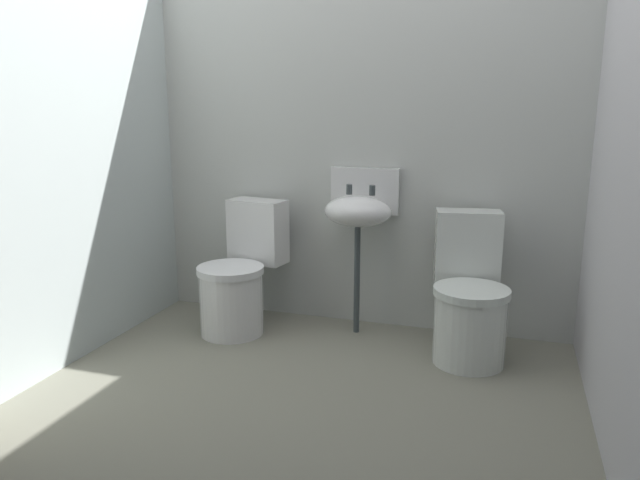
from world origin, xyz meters
name	(u,v)px	position (x,y,z in m)	size (l,w,h in m)	color
ground_plane	(304,399)	(0.00, 0.00, -0.04)	(3.00, 2.45, 0.08)	gray
wall_back	(361,140)	(0.00, 1.08, 1.15)	(3.00, 0.10, 2.30)	#BABEB8
wall_left	(67,145)	(-1.35, 0.10, 1.15)	(0.10, 2.25, 2.30)	#B4C0BE
wall_right	(637,159)	(1.35, 0.10, 1.15)	(0.10, 2.25, 2.30)	#B9B7BC
toilet_left	(240,279)	(-0.65, 0.68, 0.32)	(0.48, 0.65, 0.78)	silver
toilet_right	(469,300)	(0.72, 0.68, 0.32)	(0.48, 0.65, 0.78)	silver
sink	(359,210)	(0.05, 0.86, 0.75)	(0.42, 0.35, 0.99)	#394143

